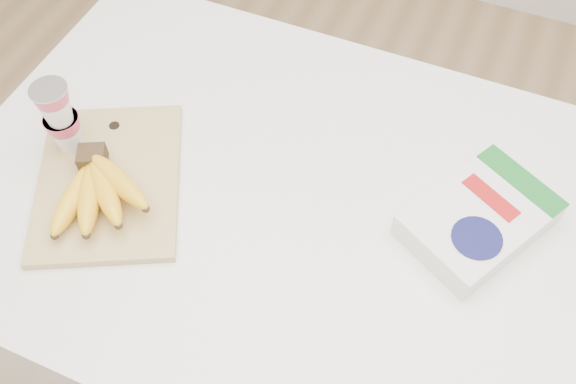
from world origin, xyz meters
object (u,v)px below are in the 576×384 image
at_px(bananas, 96,189).
at_px(cereal_box, 479,219).
at_px(yogurt_stack, 59,117).
at_px(table, 301,317).
at_px(cutting_board, 109,181).

height_order(bananas, cereal_box, bananas).
bearing_deg(yogurt_stack, table, 8.05).
xyz_separation_m(cutting_board, bananas, (0.01, -0.04, 0.04)).
distance_m(cutting_board, yogurt_stack, 0.14).
bearing_deg(bananas, cereal_box, 18.83).
xyz_separation_m(bananas, cereal_box, (0.62, 0.21, -0.02)).
relative_size(cutting_board, cereal_box, 1.16).
relative_size(bananas, yogurt_stack, 1.31).
bearing_deg(cereal_box, bananas, -132.82).
distance_m(cutting_board, bananas, 0.06).
relative_size(cutting_board, yogurt_stack, 2.23).
bearing_deg(yogurt_stack, cutting_board, -20.06).
bearing_deg(yogurt_stack, cereal_box, 10.22).
bearing_deg(table, yogurt_stack, -171.95).
height_order(cutting_board, yogurt_stack, yogurt_stack).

